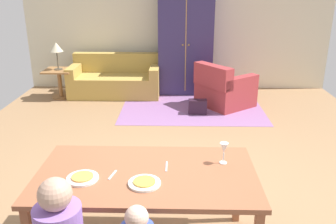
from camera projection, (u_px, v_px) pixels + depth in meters
ground_plane at (176, 155)px, 4.90m from camera, size 6.47×6.68×0.02m
back_wall at (177, 26)px, 7.63m from camera, size 6.47×0.10×2.70m
dining_table at (147, 180)px, 2.93m from camera, size 1.78×0.99×0.76m
plate_near_man at (83, 178)px, 2.80m from camera, size 0.25×0.25×0.02m
pizza_near_man at (82, 177)px, 2.79m from camera, size 0.17×0.17×0.01m
plate_near_child at (144, 183)px, 2.73m from camera, size 0.25×0.25×0.02m
pizza_near_child at (144, 181)px, 2.73m from camera, size 0.17×0.17×0.01m
wine_glass at (224, 149)px, 3.01m from camera, size 0.07×0.07×0.19m
fork at (113, 175)px, 2.86m from camera, size 0.05×0.15×0.01m
knife at (167, 166)px, 2.99m from camera, size 0.01×0.17×0.01m
area_rug at (192, 108)px, 6.71m from camera, size 2.60×1.80×0.01m
couch at (116, 80)px, 7.45m from camera, size 1.82×0.86×0.82m
armchair at (224, 89)px, 6.74m from camera, size 1.20×1.20×0.82m
armoire at (185, 43)px, 7.36m from camera, size 1.10×0.59×2.10m
side_table at (60, 80)px, 7.21m from camera, size 0.56×0.56×0.58m
table_lamp at (56, 48)px, 6.99m from camera, size 0.26×0.26×0.54m
handbag at (198, 107)px, 6.38m from camera, size 0.32×0.16×0.26m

